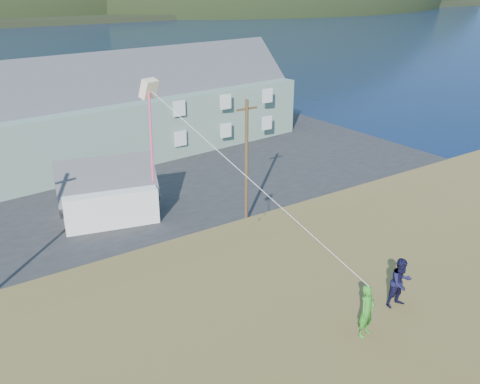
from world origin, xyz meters
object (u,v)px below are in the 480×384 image
at_px(shed_white, 107,191).
at_px(kite_flyer_green, 367,311).
at_px(kite_flyer_navy, 401,283).
at_px(lodge, 137,106).

relative_size(shed_white, kite_flyer_green, 5.17).
height_order(kite_flyer_green, kite_flyer_navy, kite_flyer_navy).
relative_size(lodge, kite_flyer_navy, 22.75).
height_order(shed_white, kite_flyer_navy, kite_flyer_navy).
distance_m(lodge, kite_flyer_green, 40.87).
bearing_deg(shed_white, kite_flyer_navy, -78.11).
height_order(lodge, shed_white, lodge).
bearing_deg(kite_flyer_green, lodge, 61.89).
xyz_separation_m(lodge, kite_flyer_navy, (-9.24, -38.80, 3.44)).
relative_size(lodge, kite_flyer_green, 23.19).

